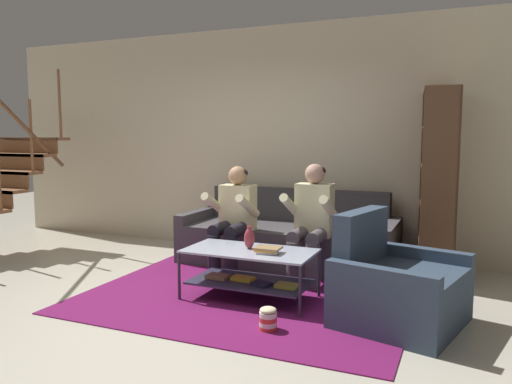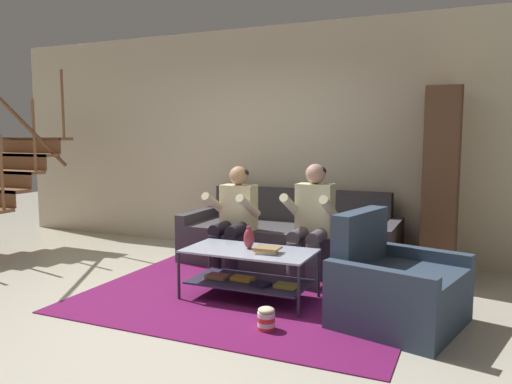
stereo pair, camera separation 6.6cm
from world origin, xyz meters
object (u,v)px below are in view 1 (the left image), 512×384
(vase, at_px, (249,238))
(bookshelf, at_px, (441,204))
(person_seated_right, at_px, (311,217))
(coffee_table, at_px, (250,267))
(person_seated_left, at_px, (233,214))
(popcorn_tub, at_px, (268,319))
(armchair, at_px, (396,288))
(couch, at_px, (289,240))
(book_stack, at_px, (268,250))

(vase, relative_size, bookshelf, 0.11)
(person_seated_right, relative_size, bookshelf, 0.61)
(person_seated_right, distance_m, coffee_table, 0.94)
(person_seated_left, relative_size, person_seated_right, 0.96)
(person_seated_right, distance_m, popcorn_tub, 1.54)
(coffee_table, relative_size, popcorn_tub, 6.29)
(bookshelf, bearing_deg, armchair, -98.48)
(couch, height_order, person_seated_left, person_seated_left)
(bookshelf, distance_m, armchair, 1.69)
(book_stack, xyz_separation_m, armchair, (1.13, -0.02, -0.21))
(couch, xyz_separation_m, book_stack, (0.29, -1.41, 0.21))
(popcorn_tub, bearing_deg, person_seated_left, 124.54)
(person_seated_left, bearing_deg, person_seated_right, 0.29)
(person_seated_left, height_order, coffee_table, person_seated_left)
(person_seated_left, relative_size, book_stack, 4.95)
(person_seated_left, height_order, armchair, person_seated_left)
(vase, height_order, popcorn_tub, vase)
(person_seated_right, height_order, popcorn_tub, person_seated_right)
(person_seated_right, relative_size, popcorn_tub, 6.44)
(vase, bearing_deg, bookshelf, 42.67)
(coffee_table, height_order, vase, vase)
(person_seated_right, distance_m, book_stack, 0.87)
(vase, distance_m, armchair, 1.39)
(bookshelf, bearing_deg, person_seated_right, -148.82)
(vase, xyz_separation_m, book_stack, (0.23, -0.11, -0.07))
(coffee_table, bearing_deg, couch, 94.02)
(book_stack, bearing_deg, bookshelf, 49.01)
(person_seated_right, bearing_deg, vase, -117.27)
(vase, height_order, book_stack, vase)
(person_seated_left, height_order, vase, person_seated_left)
(popcorn_tub, bearing_deg, book_stack, 112.11)
(vase, distance_m, bookshelf, 2.18)
(person_seated_right, height_order, bookshelf, bookshelf)
(person_seated_left, xyz_separation_m, vase, (0.51, -0.73, -0.08))
(person_seated_left, relative_size, popcorn_tub, 6.19)
(armchair, bearing_deg, coffee_table, 176.84)
(vase, height_order, bookshelf, bookshelf)
(vase, xyz_separation_m, armchair, (1.36, -0.13, -0.28))
(person_seated_left, relative_size, coffee_table, 0.98)
(coffee_table, height_order, popcorn_tub, coffee_table)
(couch, relative_size, coffee_table, 2.09)
(person_seated_left, distance_m, armchair, 2.09)
(vase, distance_m, book_stack, 0.26)
(couch, bearing_deg, popcorn_tub, -75.08)
(coffee_table, distance_m, vase, 0.27)
(coffee_table, height_order, armchair, armchair)
(person_seated_right, xyz_separation_m, popcorn_tub, (0.09, -1.43, -0.58))
(book_stack, distance_m, armchair, 1.15)
(book_stack, bearing_deg, armchair, -1.19)
(bookshelf, relative_size, popcorn_tub, 10.53)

